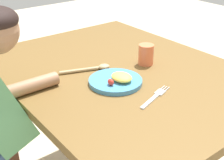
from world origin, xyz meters
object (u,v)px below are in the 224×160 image
object	(u,v)px
plate	(116,81)
drinking_cup	(146,54)
spoon	(92,68)
fork	(155,97)

from	to	relation	value
plate	drinking_cup	size ratio (longest dim) A/B	2.32
plate	spoon	xyz separation A→B (m)	(-0.16, -0.00, -0.00)
plate	fork	xyz separation A→B (m)	(0.17, 0.04, -0.01)
fork	spoon	xyz separation A→B (m)	(-0.33, -0.05, 0.01)
fork	drinking_cup	xyz separation A→B (m)	(-0.24, 0.18, 0.04)
fork	spoon	bearing A→B (deg)	80.32
spoon	drinking_cup	distance (m)	0.25
drinking_cup	spoon	bearing A→B (deg)	-111.66
spoon	drinking_cup	bearing A→B (deg)	-1.73
spoon	fork	bearing A→B (deg)	-62.31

